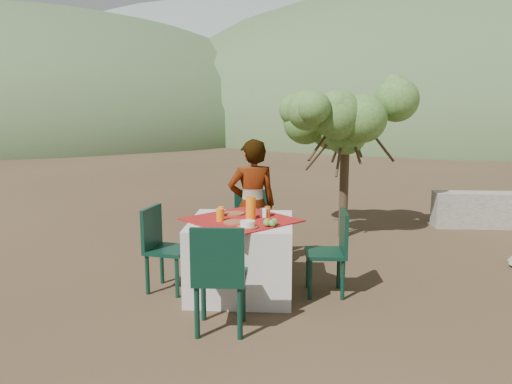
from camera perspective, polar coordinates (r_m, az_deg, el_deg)
ground at (r=4.79m, az=3.23°, el=-13.38°), size 160.00×160.00×0.00m
table at (r=5.10m, az=-1.70°, el=-7.31°), size 1.30×1.30×0.76m
chair_far at (r=6.00m, az=-0.52°, el=-3.58°), size 0.45×0.45×0.88m
chair_near at (r=4.16m, az=-4.21°, el=-9.32°), size 0.44×0.44×0.94m
chair_left at (r=5.22m, az=-10.73°, el=-5.91°), size 0.47×0.47×0.87m
chair_right at (r=5.08m, az=8.77°, el=-6.38°), size 0.41×0.41×0.86m
person at (r=5.67m, az=-0.44°, el=-1.58°), size 0.63×0.50×1.52m
shrub_tree at (r=7.21m, az=10.66°, el=7.29°), size 1.70×1.66×1.99m
hill_near_left at (r=38.88m, az=-24.02°, el=6.40°), size 40.00×40.00×16.00m
hill_near_right at (r=42.17m, az=20.42°, el=6.85°), size 48.00×48.00×20.00m
hill_far_center at (r=56.57m, az=-0.31°, el=8.14°), size 60.00×60.00×24.00m
plate_far at (r=5.23m, az=-2.51°, el=-2.46°), size 0.22×0.22×0.01m
plate_near at (r=4.85m, az=-2.45°, el=-3.47°), size 0.22×0.22×0.01m
glass_far at (r=5.13m, az=-3.99°, el=-2.24°), size 0.06×0.06×0.10m
glass_near at (r=4.92m, az=-4.13°, el=-2.63°), size 0.08×0.08×0.13m
juice_pitcher at (r=5.00m, az=-0.60°, el=-1.83°), size 0.10×0.10×0.22m
bowl_plate at (r=4.67m, az=-0.97°, el=-4.00°), size 0.20×0.20×0.01m
white_bowl at (r=4.66m, az=-0.97°, el=-3.62°), size 0.14×0.14×0.05m
jar_left at (r=5.10m, az=1.32°, el=-2.37°), size 0.05×0.05×0.08m
jar_right at (r=5.15m, az=1.33°, el=-2.19°), size 0.06×0.06×0.10m
napkin_holder at (r=5.08m, az=0.86°, el=-2.38°), size 0.08×0.06×0.09m
fruit_cluster at (r=4.72m, az=1.61°, el=-3.50°), size 0.14×0.13×0.07m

